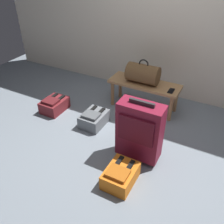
{
  "coord_description": "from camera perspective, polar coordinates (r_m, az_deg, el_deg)",
  "views": [
    {
      "loc": [
        0.87,
        -1.91,
        1.99
      ],
      "look_at": [
        -0.34,
        0.36,
        0.25
      ],
      "focal_mm": 39.23,
      "sensor_mm": 36.0,
      "label": 1
    }
  ],
  "objects": [
    {
      "name": "backpack_maroon",
      "position": [
        3.63,
        -13.29,
        1.66
      ],
      "size": [
        0.28,
        0.38,
        0.21
      ],
      "color": "maroon",
      "rests_on": "ground"
    },
    {
      "name": "cell_phone",
      "position": [
        3.32,
        13.61,
        4.84
      ],
      "size": [
        0.07,
        0.14,
        0.01
      ],
      "color": "black",
      "rests_on": "bench"
    },
    {
      "name": "backpack_grey",
      "position": [
        3.26,
        -4.22,
        -1.55
      ],
      "size": [
        0.28,
        0.38,
        0.21
      ],
      "color": "slate",
      "rests_on": "ground"
    },
    {
      "name": "backpack_orange",
      "position": [
        2.53,
        2.0,
        -14.52
      ],
      "size": [
        0.28,
        0.38,
        0.21
      ],
      "color": "orange",
      "rests_on": "ground"
    },
    {
      "name": "back_wall",
      "position": [
        3.66,
        15.22,
        23.84
      ],
      "size": [
        6.0,
        0.1,
        2.8
      ],
      "primitive_type": "cube",
      "color": "silver",
      "rests_on": "ground"
    },
    {
      "name": "ground_plane",
      "position": [
        2.89,
        2.59,
        -9.41
      ],
      "size": [
        6.6,
        6.6,
        0.0
      ],
      "primitive_type": "plane",
      "color": "slate"
    },
    {
      "name": "suitcase_upright_burgundy",
      "position": [
        2.6,
        6.44,
        -4.31
      ],
      "size": [
        0.47,
        0.24,
        0.74
      ],
      "color": "maroon",
      "rests_on": "ground"
    },
    {
      "name": "duffel_bag_brown",
      "position": [
        3.42,
        7.21,
        8.87
      ],
      "size": [
        0.44,
        0.26,
        0.34
      ],
      "color": "brown",
      "rests_on": "bench"
    },
    {
      "name": "bench",
      "position": [
        3.5,
        7.54,
        5.84
      ],
      "size": [
        1.0,
        0.36,
        0.41
      ],
      "color": "#A87A4C",
      "rests_on": "ground"
    }
  ]
}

